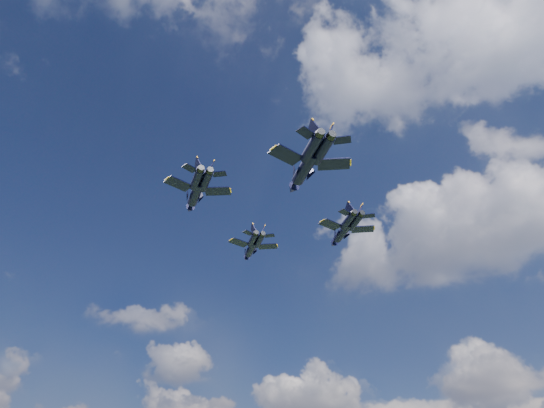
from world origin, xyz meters
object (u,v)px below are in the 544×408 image
(jet_slot, at_px, (304,169))
(jet_left, at_px, (195,195))
(jet_right, at_px, (342,232))
(jet_lead, at_px, (251,249))

(jet_slot, bearing_deg, jet_left, 136.58)
(jet_slot, bearing_deg, jet_right, 51.18)
(jet_lead, xyz_separation_m, jet_left, (4.02, -22.63, 0.04))
(jet_lead, height_order, jet_left, jet_left)
(jet_left, xyz_separation_m, jet_right, (16.19, 25.93, -0.87))
(jet_lead, bearing_deg, jet_right, -40.52)
(jet_lead, bearing_deg, jet_left, -129.74)
(jet_lead, relative_size, jet_left, 0.86)
(jet_left, height_order, jet_right, jet_left)
(jet_right, bearing_deg, jet_left, -171.61)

